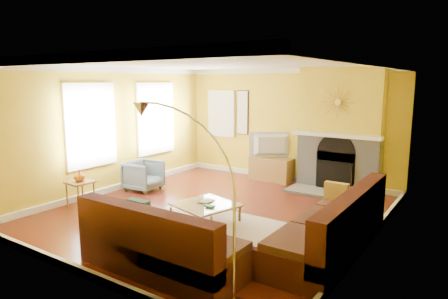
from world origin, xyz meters
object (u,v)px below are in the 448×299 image
Objects in this scene: sectional_sofa at (248,213)px; coffee_table at (206,214)px; armchair at (143,176)px; arc_lamp at (189,204)px; media_console at (271,169)px; side_table at (81,194)px.

coffee_table is (-0.98, 0.27, -0.27)m from sectional_sofa.
sectional_sofa is 3.92× the size of coffee_table.
arc_lamp reaches higher than armchair.
coffee_table is at bearing 164.65° from sectional_sofa.
media_console is 5.59m from arc_lamp.
media_console is at bearing 98.28° from coffee_table.
coffee_table is 2.64m from armchair.
side_table is at bearing -118.82° from media_console.
sectional_sofa is 5.02× the size of armchair.
sectional_sofa is 3.52× the size of media_console.
armchair is 1.46× the size of side_table.
sectional_sofa is 1.68× the size of arc_lamp.
media_console is 3.07m from armchair.
sectional_sofa is 3.64m from armchair.
media_console is 1.43× the size of armchair.
armchair is (-1.96, -2.36, 0.05)m from media_console.
media_console is at bearing 107.83° from arc_lamp.
side_table is (-2.62, -0.54, 0.06)m from coffee_table.
arc_lamp is at bearing -19.99° from side_table.
sectional_sofa is at bearing -116.64° from armchair.
coffee_table is 3.37m from media_console.
sectional_sofa is at bearing 97.94° from arc_lamp.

